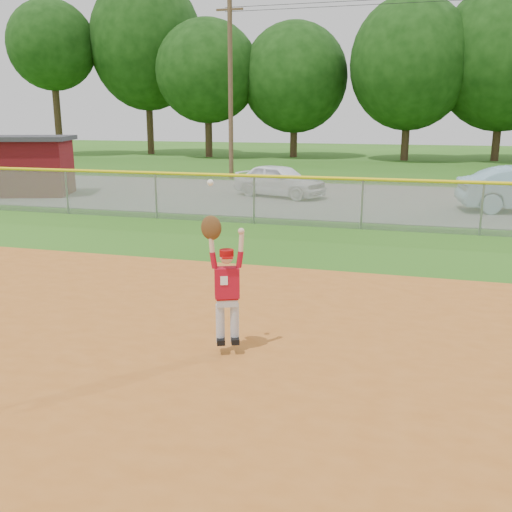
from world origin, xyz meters
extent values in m
plane|color=#295C15|center=(0.00, 0.00, 0.00)|extent=(120.00, 120.00, 0.00)
cube|color=#AA5A1E|center=(0.00, -3.00, 0.02)|extent=(24.00, 16.00, 0.04)
cube|color=slate|center=(0.00, 16.00, 0.01)|extent=(44.00, 10.00, 0.03)
imported|color=white|center=(-3.91, 15.89, 0.70)|extent=(4.22, 2.81, 1.33)
cube|color=#520B0E|center=(-14.04, 13.64, 1.14)|extent=(3.48, 3.02, 2.29)
cube|color=#333338|center=(-14.04, 13.64, 2.38)|extent=(3.94, 3.49, 0.18)
cube|color=gray|center=(0.00, 10.00, 0.75)|extent=(40.00, 0.03, 1.50)
cylinder|color=yellow|center=(0.00, 10.00, 1.50)|extent=(40.00, 0.10, 0.10)
cylinder|color=gray|center=(-10.00, 10.00, 0.75)|extent=(0.06, 0.06, 1.50)
cylinder|color=gray|center=(-6.67, 10.00, 0.75)|extent=(0.06, 0.06, 1.50)
cylinder|color=gray|center=(-3.33, 10.00, 0.75)|extent=(0.06, 0.06, 1.50)
cylinder|color=gray|center=(0.00, 10.00, 0.75)|extent=(0.06, 0.06, 1.50)
cylinder|color=gray|center=(3.33, 10.00, 0.75)|extent=(0.06, 0.06, 1.50)
cylinder|color=#4C3823|center=(-8.00, 22.00, 4.50)|extent=(0.24, 0.24, 9.00)
cube|color=#4C3823|center=(-8.00, 22.00, 8.40)|extent=(1.40, 0.10, 0.10)
cylinder|color=black|center=(1.00, 22.00, 8.30)|extent=(18.50, 0.02, 0.02)
cylinder|color=#422D1C|center=(-27.25, 35.02, 2.93)|extent=(0.56, 0.56, 5.87)
ellipsoid|color=#193F0F|center=(-27.25, 35.02, 8.67)|extent=(6.95, 6.95, 7.05)
cylinder|color=#422D1C|center=(-20.61, 38.40, 3.05)|extent=(0.56, 0.56, 6.10)
ellipsoid|color=#193F0F|center=(-20.61, 38.40, 9.01)|extent=(9.19, 9.19, 10.85)
cylinder|color=#422D1C|center=(-14.62, 36.53, 2.22)|extent=(0.56, 0.56, 4.43)
ellipsoid|color=#193F0F|center=(-14.62, 36.53, 6.55)|extent=(8.01, 8.01, 7.88)
cylinder|color=#422D1C|center=(-8.07, 38.17, 2.05)|extent=(0.56, 0.56, 4.11)
ellipsoid|color=#193F0F|center=(-8.07, 38.17, 6.07)|extent=(8.19, 8.19, 8.39)
cylinder|color=#422D1C|center=(0.53, 37.14, 2.32)|extent=(0.56, 0.56, 4.64)
ellipsoid|color=#193F0F|center=(0.53, 37.14, 6.86)|extent=(8.57, 8.57, 9.43)
cylinder|color=#422D1C|center=(6.92, 38.34, 2.44)|extent=(0.56, 0.56, 4.89)
ellipsoid|color=#193F0F|center=(6.92, 38.34, 7.22)|extent=(9.41, 9.41, 10.28)
cylinder|color=silver|center=(-1.04, 0.20, 0.48)|extent=(0.16, 0.16, 0.57)
cylinder|color=silver|center=(-0.85, 0.28, 0.48)|extent=(0.16, 0.16, 0.57)
cube|color=black|center=(-1.03, 0.17, 0.24)|extent=(0.19, 0.25, 0.08)
cube|color=black|center=(-0.84, 0.25, 0.24)|extent=(0.19, 0.25, 0.08)
cube|color=silver|center=(-0.95, 0.24, 0.80)|extent=(0.33, 0.26, 0.11)
cube|color=maroon|center=(-0.95, 0.24, 0.86)|extent=(0.35, 0.27, 0.05)
cube|color=#A90C1F|center=(-0.95, 0.24, 1.08)|extent=(0.38, 0.30, 0.43)
cube|color=white|center=(-0.95, 0.13, 1.14)|extent=(0.10, 0.05, 0.12)
sphere|color=beige|center=(-0.95, 0.24, 1.45)|extent=(0.25, 0.25, 0.19)
cylinder|color=#980909|center=(-0.95, 0.24, 1.51)|extent=(0.26, 0.26, 0.09)
cube|color=#980909|center=(-0.91, 0.14, 1.47)|extent=(0.18, 0.16, 0.02)
cylinder|color=#A90C1F|center=(-1.12, 0.17, 1.41)|extent=(0.13, 0.12, 0.24)
cylinder|color=beige|center=(-1.14, 0.16, 1.65)|extent=(0.10, 0.09, 0.25)
ellipsoid|color=#4C2D14|center=(-1.14, 0.16, 1.86)|extent=(0.32, 0.24, 0.34)
sphere|color=white|center=(-1.14, 0.16, 2.48)|extent=(0.11, 0.11, 0.09)
cylinder|color=#A90C1F|center=(-0.78, 0.31, 1.41)|extent=(0.13, 0.12, 0.24)
cylinder|color=beige|center=(-0.76, 0.32, 1.65)|extent=(0.10, 0.09, 0.25)
sphere|color=beige|center=(-0.76, 0.32, 1.81)|extent=(0.12, 0.12, 0.09)
camera|label=1|loc=(1.50, -6.98, 3.37)|focal=40.00mm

